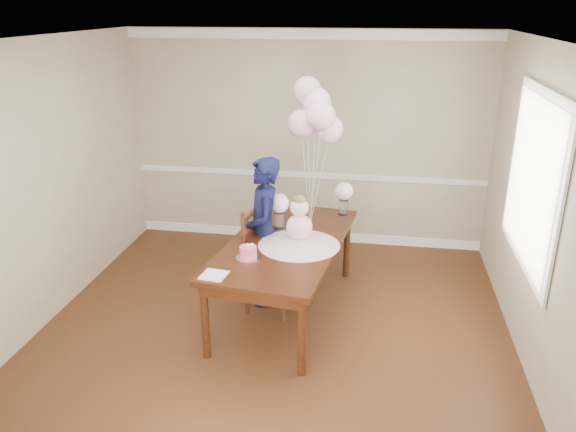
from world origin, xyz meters
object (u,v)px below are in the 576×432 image
Objects in this scene: birthday_cake at (248,252)px; dining_table_top at (285,243)px; dining_chair_seat at (271,266)px; woman at (264,232)px.

dining_table_top is at bearing 58.62° from birthday_cake.
woman is (-0.11, 0.15, 0.30)m from dining_chair_seat.
dining_table_top is at bearing -8.73° from dining_chair_seat.
birthday_cake is 0.62m from dining_chair_seat.
dining_chair_seat is at bearing 18.03° from woman.
birthday_cake is 0.10× the size of woman.
woman is at bearing 134.51° from dining_chair_seat.
woman is at bearing 149.84° from dining_table_top.
dining_table_top is 13.33× the size of birthday_cake.
woman is at bearing 88.95° from birthday_cake.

